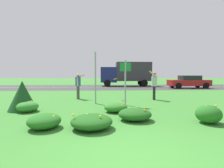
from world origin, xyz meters
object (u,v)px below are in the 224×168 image
sign_post_by_roadside (125,78)px  car_red_center_left (189,82)px  person_catcher_red_cap_gray_shirt (154,83)px  box_truck_navy (127,73)px  frisbee_orange (115,79)px  person_thrower_blue_shirt (78,84)px  sign_post_near_path (95,78)px

sign_post_by_roadside → car_red_center_left: (8.74, 11.05, -0.67)m
person_catcher_red_cap_gray_shirt → box_truck_navy: bearing=89.8°
sign_post_by_roadside → frisbee_orange: 2.21m
person_thrower_blue_shirt → frisbee_orange: size_ratio=5.91×
sign_post_by_roadside → box_truck_navy: (2.10, 15.19, 0.39)m
sign_post_by_roadside → person_thrower_blue_shirt: size_ratio=1.42×
person_catcher_red_cap_gray_shirt → car_red_center_left: person_catcher_red_cap_gray_shirt is taller
person_thrower_blue_shirt → car_red_center_left: size_ratio=0.36×
person_thrower_blue_shirt → frisbee_orange: person_thrower_blue_shirt is taller
person_catcher_red_cap_gray_shirt → frisbee_orange: size_ratio=6.57×
sign_post_by_roadside → person_catcher_red_cap_gray_shirt: bearing=42.9°
frisbee_orange → box_truck_navy: (2.48, 13.02, 0.51)m
car_red_center_left → box_truck_navy: size_ratio=0.67×
sign_post_near_path → person_catcher_red_cap_gray_shirt: size_ratio=1.54×
frisbee_orange → person_catcher_red_cap_gray_shirt: bearing=-6.3°
sign_post_near_path → person_thrower_blue_shirt: 2.31m
frisbee_orange → box_truck_navy: 13.26m
sign_post_by_roadside → person_catcher_red_cap_gray_shirt: (2.05, 1.91, -0.39)m
frisbee_orange → car_red_center_left: (9.12, 8.88, -0.56)m
frisbee_orange → sign_post_near_path: bearing=-126.8°
frisbee_orange → car_red_center_left: car_red_center_left is taller
box_truck_navy → sign_post_near_path: bearing=-104.0°
sign_post_near_path → person_thrower_blue_shirt: sign_post_near_path is taller
person_catcher_red_cap_gray_shirt → car_red_center_left: size_ratio=0.40×
car_red_center_left → frisbee_orange: bearing=-135.8°
sign_post_near_path → box_truck_navy: size_ratio=0.42×
person_catcher_red_cap_gray_shirt → car_red_center_left: bearing=53.8°
frisbee_orange → person_thrower_blue_shirt: bearing=171.3°
sign_post_by_roadside → frisbee_orange: size_ratio=8.41×
person_thrower_blue_shirt → box_truck_navy: size_ratio=0.24×
person_thrower_blue_shirt → person_catcher_red_cap_gray_shirt: bearing=-7.5°
car_red_center_left → box_truck_navy: box_truck_navy is taller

